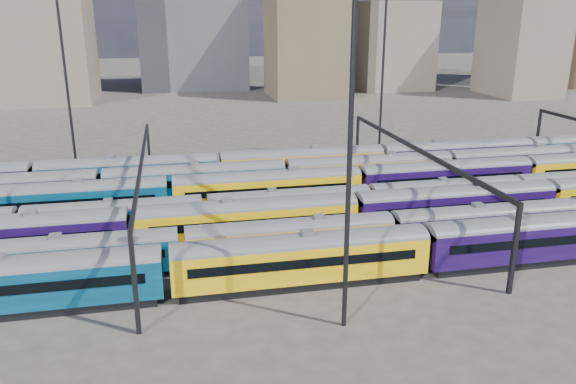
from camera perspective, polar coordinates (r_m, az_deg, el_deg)
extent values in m
plane|color=#3F3A35|center=(63.82, 4.11, -2.80)|extent=(500.00, 500.00, 0.00)
cube|color=black|center=(49.33, -25.44, -10.57)|extent=(20.75, 2.69, 0.76)
cube|color=#05324E|center=(48.48, -25.74, -8.52)|extent=(21.84, 3.17, 3.17)
cylinder|color=#4C4C51|center=(47.85, -26.00, -6.81)|extent=(21.84, 3.17, 3.17)
cube|color=black|center=(46.93, -26.24, -8.94)|extent=(19.22, 0.06, 0.82)
cube|color=black|center=(49.74, -25.39, -7.32)|extent=(19.22, 0.06, 0.82)
cube|color=slate|center=(47.53, -26.13, -5.88)|extent=(1.09, 0.98, 0.38)
cube|color=black|center=(48.79, 1.35, -9.02)|extent=(20.75, 2.69, 0.76)
cube|color=#D19D08|center=(47.94, 1.37, -6.92)|extent=(21.84, 3.17, 3.17)
cylinder|color=#4C4C51|center=(47.30, 1.38, -5.18)|extent=(21.84, 3.17, 3.17)
cube|color=black|center=(46.37, 1.83, -7.30)|extent=(19.22, 0.06, 0.82)
cube|color=black|center=(49.21, 0.95, -5.76)|extent=(19.22, 0.06, 0.82)
cube|color=slate|center=(46.98, 1.39, -4.23)|extent=(1.09, 0.98, 0.38)
cube|color=black|center=(57.76, 23.73, -6.21)|extent=(20.75, 2.69, 0.76)
cube|color=#160735|center=(57.04, 23.97, -4.40)|extent=(21.84, 3.17, 3.17)
cylinder|color=#4C4C51|center=(56.50, 24.17, -2.90)|extent=(21.84, 3.17, 3.17)
cube|color=black|center=(55.72, 24.95, -4.62)|extent=(19.22, 0.06, 0.82)
cube|color=black|center=(58.11, 23.12, -3.48)|extent=(19.22, 0.06, 0.82)
cube|color=slate|center=(56.23, 24.28, -2.10)|extent=(1.09, 0.98, 0.38)
cube|color=black|center=(53.17, -21.56, -8.04)|extent=(18.45, 2.39, 0.68)
cube|color=#05324E|center=(52.47, -21.77, -6.32)|extent=(19.42, 2.82, 2.82)
cylinder|color=#4C4C51|center=(51.94, -21.95, -4.90)|extent=(19.42, 2.82, 2.82)
cube|color=black|center=(51.05, -22.07, -6.61)|extent=(17.09, 0.06, 0.73)
cube|color=black|center=(53.64, -21.58, -5.38)|extent=(17.09, 0.06, 0.73)
cube|color=slate|center=(51.68, -22.04, -4.13)|extent=(0.97, 0.87, 0.34)
cube|color=black|center=(53.24, 0.27, -6.67)|extent=(18.45, 2.39, 0.68)
cube|color=#D19D08|center=(52.54, 0.27, -4.94)|extent=(19.42, 2.82, 2.82)
cylinder|color=#4C4C51|center=(52.01, 0.27, -3.51)|extent=(19.42, 2.82, 2.82)
cube|color=black|center=(51.12, 0.61, -5.19)|extent=(17.09, 0.06, 0.73)
cube|color=black|center=(53.71, -0.05, -4.03)|extent=(17.09, 0.06, 0.73)
cube|color=slate|center=(51.75, 0.28, -2.73)|extent=(0.97, 0.87, 0.34)
cube|color=black|center=(60.36, 19.26, -4.69)|extent=(18.45, 2.39, 0.68)
cube|color=#160735|center=(59.74, 19.43, -3.14)|extent=(19.42, 2.82, 2.82)
cylinder|color=#4C4C51|center=(59.28, 19.56, -1.87)|extent=(19.42, 2.82, 2.82)
cube|color=black|center=(58.50, 20.17, -3.31)|extent=(17.09, 0.06, 0.73)
cube|color=black|center=(60.77, 18.78, -2.38)|extent=(17.09, 0.06, 0.73)
cube|color=slate|center=(59.05, 19.64, -1.18)|extent=(0.97, 0.87, 0.34)
cube|color=black|center=(58.94, -26.48, -6.11)|extent=(20.89, 2.71, 0.77)
cube|color=#160735|center=(58.23, -26.74, -4.32)|extent=(21.99, 3.19, 3.19)
cylinder|color=#4C4C51|center=(57.71, -26.96, -2.85)|extent=(21.99, 3.19, 3.19)
cube|color=black|center=(56.65, -27.18, -4.56)|extent=(19.35, 0.06, 0.82)
cube|color=black|center=(59.56, -26.43, -3.41)|extent=(19.35, 0.06, 0.82)
cube|color=slate|center=(57.44, -27.08, -2.06)|extent=(1.10, 0.99, 0.38)
cube|color=black|center=(57.23, -4.04, -4.87)|extent=(20.89, 2.71, 0.77)
cube|color=#D19D08|center=(56.50, -4.09, -3.02)|extent=(21.99, 3.19, 3.19)
cylinder|color=#4C4C51|center=(55.95, -4.12, -1.49)|extent=(21.99, 3.19, 3.19)
cube|color=black|center=(54.86, -3.86, -3.23)|extent=(19.35, 0.06, 0.82)
cube|color=black|center=(57.87, -4.32, -2.11)|extent=(19.35, 0.06, 0.82)
cube|color=slate|center=(55.68, -4.14, -0.67)|extent=(1.10, 0.99, 0.38)
cube|color=black|center=(64.00, 16.44, -3.09)|extent=(20.89, 2.71, 0.77)
cube|color=#160735|center=(63.35, 16.60, -1.41)|extent=(21.99, 3.19, 3.19)
cylinder|color=#4C4C51|center=(62.86, 16.72, -0.04)|extent=(21.99, 3.19, 3.19)
cube|color=black|center=(61.90, 17.32, -1.55)|extent=(19.35, 0.06, 0.82)
cube|color=black|center=(64.57, 15.96, -0.64)|extent=(19.35, 0.06, 0.82)
cube|color=slate|center=(62.62, 16.79, 0.70)|extent=(1.10, 0.99, 0.38)
cube|color=black|center=(61.81, -17.03, -3.96)|extent=(17.12, 2.22, 0.63)
cube|color=#05324E|center=(61.25, -17.17, -2.55)|extent=(18.02, 2.61, 2.61)
cylinder|color=#4C4C51|center=(60.83, -17.28, -1.39)|extent=(18.02, 2.61, 2.61)
cube|color=black|center=(59.91, -17.29, -2.70)|extent=(15.85, 0.06, 0.68)
cube|color=black|center=(62.39, -17.10, -1.86)|extent=(15.85, 0.06, 0.68)
cube|color=slate|center=(60.61, -17.34, -0.77)|extent=(0.90, 0.81, 0.32)
cube|color=black|center=(62.68, 0.15, -2.84)|extent=(17.12, 2.22, 0.63)
cube|color=#D19D08|center=(62.12, 0.15, -1.44)|extent=(18.02, 2.61, 2.61)
cylinder|color=#4C4C51|center=(61.71, 0.15, -0.29)|extent=(18.02, 2.61, 2.61)
cube|color=black|center=(60.80, 0.41, -1.56)|extent=(15.85, 0.06, 0.68)
cube|color=black|center=(63.25, -0.10, -0.78)|extent=(15.85, 0.06, 0.68)
cube|color=slate|center=(61.50, 0.15, 0.32)|extent=(0.90, 0.81, 0.32)
cube|color=black|center=(68.77, 15.51, -1.61)|extent=(17.12, 2.22, 0.63)
cube|color=#160735|center=(68.27, 15.62, -0.33)|extent=(18.02, 2.61, 2.61)
cylinder|color=#4C4C51|center=(67.89, 15.71, 0.72)|extent=(18.02, 2.61, 2.61)
cube|color=black|center=(67.06, 16.15, -0.42)|extent=(15.85, 0.06, 0.68)
cube|color=black|center=(69.29, 15.15, 0.25)|extent=(15.85, 0.06, 0.68)
cube|color=slate|center=(67.69, 15.76, 1.28)|extent=(0.90, 0.81, 0.32)
cube|color=black|center=(79.34, 27.26, 1.06)|extent=(15.85, 0.06, 0.68)
cube|color=black|center=(67.23, -21.49, -2.61)|extent=(20.99, 2.72, 0.77)
cube|color=#05324E|center=(66.61, -21.68, -1.00)|extent=(22.10, 3.20, 3.20)
cylinder|color=#4C4C51|center=(66.15, -21.83, 0.31)|extent=(22.10, 3.20, 3.20)
cube|color=black|center=(64.98, -21.94, -1.13)|extent=(19.45, 0.06, 0.83)
cube|color=black|center=(68.02, -21.50, -0.27)|extent=(19.45, 0.06, 0.83)
cube|color=slate|center=(65.92, -21.92, 1.02)|extent=(1.10, 0.99, 0.39)
cube|color=black|center=(67.00, -2.04, -1.40)|extent=(20.99, 2.72, 0.77)
cube|color=#D19D08|center=(66.37, -2.06, 0.22)|extent=(22.10, 3.20, 3.20)
cylinder|color=#4C4C51|center=(65.91, -2.08, 1.55)|extent=(22.10, 3.20, 3.20)
cube|color=black|center=(64.73, -1.82, 0.12)|extent=(19.45, 0.06, 0.83)
cube|color=black|center=(67.79, -2.30, 0.93)|extent=(19.45, 0.06, 0.83)
cube|color=slate|center=(65.67, -2.09, 2.26)|extent=(1.10, 0.99, 0.39)
cube|color=black|center=(74.07, 15.52, -0.17)|extent=(20.99, 2.72, 0.77)
cube|color=#160735|center=(73.51, 15.65, 1.30)|extent=(22.10, 3.20, 3.20)
cylinder|color=#4C4C51|center=(73.09, 15.75, 2.51)|extent=(22.10, 3.20, 3.20)
cube|color=black|center=(72.03, 16.26, 1.24)|extent=(19.45, 0.06, 0.83)
cube|color=black|center=(74.79, 15.12, 1.93)|extent=(19.45, 0.06, 0.83)
cube|color=slate|center=(72.88, 15.81, 3.16)|extent=(1.10, 0.99, 0.39)
cube|color=black|center=(73.67, -27.03, -1.61)|extent=(20.85, 2.71, 0.77)
cube|color=#160735|center=(73.10, -27.24, -0.15)|extent=(21.95, 3.18, 3.18)
cube|color=black|center=(74.49, -26.98, 0.50)|extent=(19.31, 0.06, 0.82)
cube|color=black|center=(70.93, -9.25, -0.53)|extent=(20.85, 2.71, 0.77)
cube|color=#05324E|center=(70.34, -9.33, 0.99)|extent=(21.95, 3.18, 3.18)
cylinder|color=#4C4C51|center=(69.90, -9.39, 2.24)|extent=(21.95, 3.18, 3.18)
cube|color=black|center=(68.69, -9.27, 0.92)|extent=(19.31, 0.06, 0.82)
cube|color=black|center=(71.78, -9.41, 1.65)|extent=(19.31, 0.06, 0.82)
cube|color=slate|center=(69.69, -9.42, 2.91)|extent=(1.10, 0.99, 0.38)
cube|color=black|center=(75.17, 8.16, 0.57)|extent=(20.85, 2.71, 0.77)
cube|color=#D19D08|center=(74.62, 8.23, 2.02)|extent=(21.95, 3.18, 3.18)
cylinder|color=#4C4C51|center=(74.21, 8.28, 3.20)|extent=(21.95, 3.18, 3.18)
cube|color=black|center=(73.07, 8.67, 1.97)|extent=(19.31, 0.06, 0.82)
cube|color=black|center=(75.98, 7.83, 2.62)|extent=(19.31, 0.06, 0.82)
cube|color=slate|center=(74.00, 8.31, 3.84)|extent=(1.10, 0.99, 0.38)
cube|color=black|center=(85.37, 22.56, 1.45)|extent=(20.85, 2.71, 0.77)
cube|color=#160735|center=(84.89, 22.71, 2.73)|extent=(21.95, 3.18, 3.18)
cylinder|color=#4C4C51|center=(84.53, 22.84, 3.77)|extent=(21.95, 3.18, 3.18)
cube|color=black|center=(83.52, 23.35, 2.69)|extent=(19.31, 0.06, 0.82)
cube|color=black|center=(86.08, 22.15, 3.25)|extent=(19.31, 0.06, 0.82)
cube|color=slate|center=(84.34, 22.91, 4.33)|extent=(1.10, 0.99, 0.38)
cube|color=black|center=(75.87, -15.70, 0.24)|extent=(21.28, 2.76, 0.78)
cube|color=#05324E|center=(75.31, -15.83, 1.70)|extent=(22.40, 3.25, 3.25)
cylinder|color=#4C4C51|center=(74.90, -15.93, 2.90)|extent=(22.40, 3.25, 3.25)
cube|color=black|center=(73.63, -15.93, 1.65)|extent=(19.71, 0.06, 0.84)
cube|color=black|center=(76.79, -15.78, 2.31)|extent=(19.71, 0.06, 0.84)
cube|color=slate|center=(74.69, -15.99, 3.54)|extent=(1.12, 1.01, 0.39)
cube|color=black|center=(77.58, 1.46, 1.30)|extent=(21.28, 2.76, 0.78)
cube|color=#D19D08|center=(77.03, 1.47, 2.74)|extent=(22.40, 3.25, 3.25)
cylinder|color=#4C4C51|center=(76.63, 1.48, 3.91)|extent=(22.40, 3.25, 3.25)
cube|color=black|center=(75.39, 1.76, 2.71)|extent=(19.71, 0.06, 0.84)
cube|color=black|center=(78.48, 1.20, 3.32)|extent=(19.71, 0.06, 0.84)
cube|color=slate|center=(76.43, 1.49, 4.54)|extent=(1.12, 1.01, 0.39)
cube|color=black|center=(85.67, 16.62, 2.14)|extent=(21.28, 2.76, 0.78)
cube|color=#160735|center=(85.17, 16.74, 3.44)|extent=(22.40, 3.25, 3.25)
cylinder|color=#4C4C51|center=(84.81, 16.84, 4.51)|extent=(22.40, 3.25, 3.25)
cube|color=black|center=(83.69, 17.29, 3.42)|extent=(19.71, 0.06, 0.84)
cube|color=black|center=(86.49, 16.25, 3.96)|extent=(19.71, 0.06, 0.84)
cube|color=slate|center=(84.63, 16.89, 5.08)|extent=(1.12, 1.01, 0.39)
cube|color=black|center=(41.78, -15.31, -8.99)|extent=(0.35, 0.35, 8.00)
cube|color=black|center=(79.61, -13.92, 3.89)|extent=(0.35, 0.35, 8.00)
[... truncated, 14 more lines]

